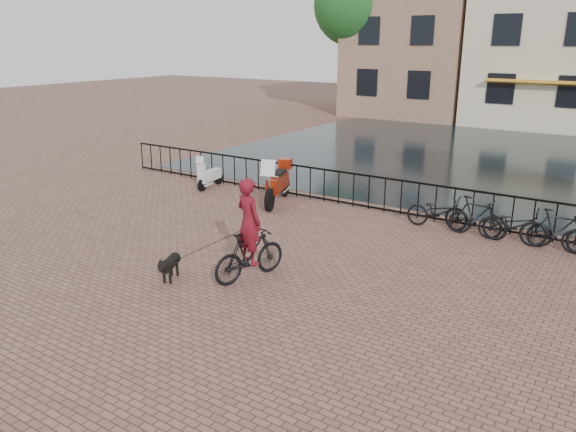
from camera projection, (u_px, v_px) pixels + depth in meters
The scene contains 14 objects.
ground at pixel (193, 324), 9.84m from camera, with size 100.00×100.00×0.00m, color brown.
canal_water at pixel (476, 157), 23.56m from camera, with size 20.00×20.00×0.00m, color black.
railing at pixel (385, 195), 16.03m from camera, with size 20.00×0.05×1.02m.
canal_house_left at pixel (425, 11), 35.66m from camera, with size 7.50×9.00×12.80m.
canal_house_mid at pixel (560, 17), 31.59m from camera, with size 8.00×9.50×11.80m.
tree_far_left at pixel (354, 5), 35.03m from camera, with size 5.04×5.04×9.27m.
cyclist at pixel (249, 235), 11.42m from camera, with size 0.99×1.91×2.51m.
dog at pixel (170, 266), 11.57m from camera, with size 0.61×0.92×0.59m.
motorcycle at pixel (278, 178), 16.81m from camera, with size 1.19×2.24×1.57m.
scooter at pixel (210, 170), 18.65m from camera, with size 0.56×1.33×1.20m.
parked_bike_0 at pixel (439, 212), 14.62m from camera, with size 0.60×1.72×0.90m, color black.
parked_bike_1 at pixel (476, 217), 14.11m from camera, with size 0.47×1.66×1.00m, color black.
parked_bike_2 at pixel (515, 225), 13.62m from camera, with size 0.60×1.72×0.90m, color black.
parked_bike_3 at pixel (558, 230), 13.10m from camera, with size 0.47×1.66×1.00m, color black.
Camera 1 is at (6.26, -6.41, 4.79)m, focal length 35.00 mm.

